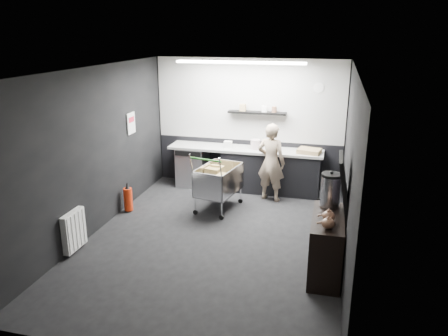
# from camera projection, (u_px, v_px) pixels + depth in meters

# --- Properties ---
(floor) EXTENTS (5.50, 5.50, 0.00)m
(floor) POSITION_uv_depth(u_px,v_px,m) (214.00, 240.00, 7.06)
(floor) COLOR black
(floor) RESTS_ON ground
(ceiling) EXTENTS (5.50, 5.50, 0.00)m
(ceiling) POSITION_uv_depth(u_px,v_px,m) (212.00, 69.00, 6.24)
(ceiling) COLOR white
(ceiling) RESTS_ON wall_back
(wall_back) EXTENTS (5.50, 0.00, 5.50)m
(wall_back) POSITION_uv_depth(u_px,v_px,m) (248.00, 124.00, 9.19)
(wall_back) COLOR black
(wall_back) RESTS_ON floor
(wall_front) EXTENTS (5.50, 0.00, 5.50)m
(wall_front) POSITION_uv_depth(u_px,v_px,m) (134.00, 240.00, 4.11)
(wall_front) COLOR black
(wall_front) RESTS_ON floor
(wall_left) EXTENTS (0.00, 5.50, 5.50)m
(wall_left) POSITION_uv_depth(u_px,v_px,m) (95.00, 151.00, 7.12)
(wall_left) COLOR black
(wall_left) RESTS_ON floor
(wall_right) EXTENTS (0.00, 5.50, 5.50)m
(wall_right) POSITION_uv_depth(u_px,v_px,m) (349.00, 170.00, 6.18)
(wall_right) COLOR black
(wall_right) RESTS_ON floor
(kitchen_wall_panel) EXTENTS (3.95, 0.02, 1.70)m
(kitchen_wall_panel) POSITION_uv_depth(u_px,v_px,m) (249.00, 100.00, 9.02)
(kitchen_wall_panel) COLOR beige
(kitchen_wall_panel) RESTS_ON wall_back
(dado_panel) EXTENTS (3.95, 0.02, 1.00)m
(dado_panel) POSITION_uv_depth(u_px,v_px,m) (248.00, 162.00, 9.43)
(dado_panel) COLOR black
(dado_panel) RESTS_ON wall_back
(floating_shelf) EXTENTS (1.20, 0.22, 0.04)m
(floating_shelf) POSITION_uv_depth(u_px,v_px,m) (257.00, 113.00, 8.94)
(floating_shelf) COLOR black
(floating_shelf) RESTS_ON wall_back
(wall_clock) EXTENTS (0.20, 0.03, 0.20)m
(wall_clock) POSITION_uv_depth(u_px,v_px,m) (319.00, 88.00, 8.59)
(wall_clock) COLOR white
(wall_clock) RESTS_ON wall_back
(poster) EXTENTS (0.02, 0.30, 0.40)m
(poster) POSITION_uv_depth(u_px,v_px,m) (131.00, 123.00, 8.26)
(poster) COLOR white
(poster) RESTS_ON wall_left
(poster_red_band) EXTENTS (0.02, 0.22, 0.10)m
(poster_red_band) POSITION_uv_depth(u_px,v_px,m) (131.00, 120.00, 8.23)
(poster_red_band) COLOR red
(poster_red_band) RESTS_ON poster
(radiator) EXTENTS (0.10, 0.50, 0.60)m
(radiator) POSITION_uv_depth(u_px,v_px,m) (74.00, 231.00, 6.58)
(radiator) COLOR white
(radiator) RESTS_ON wall_left
(ceiling_strip) EXTENTS (2.40, 0.20, 0.04)m
(ceiling_strip) POSITION_uv_depth(u_px,v_px,m) (240.00, 62.00, 7.96)
(ceiling_strip) COLOR white
(ceiling_strip) RESTS_ON ceiling
(prep_counter) EXTENTS (3.20, 0.61, 0.90)m
(prep_counter) POSITION_uv_depth(u_px,v_px,m) (251.00, 169.00, 9.12)
(prep_counter) COLOR black
(prep_counter) RESTS_ON floor
(person) EXTENTS (0.64, 0.50, 1.55)m
(person) POSITION_uv_depth(u_px,v_px,m) (271.00, 162.00, 8.50)
(person) COLOR beige
(person) RESTS_ON floor
(shopping_cart) EXTENTS (0.79, 1.12, 1.13)m
(shopping_cart) POSITION_uv_depth(u_px,v_px,m) (218.00, 182.00, 8.12)
(shopping_cart) COLOR silver
(shopping_cart) RESTS_ON floor
(sideboard) EXTENTS (0.48, 1.13, 1.69)m
(sideboard) POSITION_uv_depth(u_px,v_px,m) (328.00, 237.00, 5.96)
(sideboard) COLOR black
(sideboard) RESTS_ON floor
(fire_extinguisher) EXTENTS (0.16, 0.16, 0.53)m
(fire_extinguisher) POSITION_uv_depth(u_px,v_px,m) (128.00, 198.00, 8.08)
(fire_extinguisher) COLOR red
(fire_extinguisher) RESTS_ON floor
(cardboard_box) EXTENTS (0.49, 0.41, 0.09)m
(cardboard_box) POSITION_uv_depth(u_px,v_px,m) (309.00, 151.00, 8.65)
(cardboard_box) COLOR #A38757
(cardboard_box) RESTS_ON prep_counter
(pink_tub) EXTENTS (0.20, 0.20, 0.20)m
(pink_tub) POSITION_uv_depth(u_px,v_px,m) (255.00, 144.00, 8.94)
(pink_tub) COLOR beige
(pink_tub) RESTS_ON prep_counter
(white_container) EXTENTS (0.16, 0.13, 0.14)m
(white_container) POSITION_uv_depth(u_px,v_px,m) (228.00, 144.00, 9.04)
(white_container) COLOR white
(white_container) RESTS_ON prep_counter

